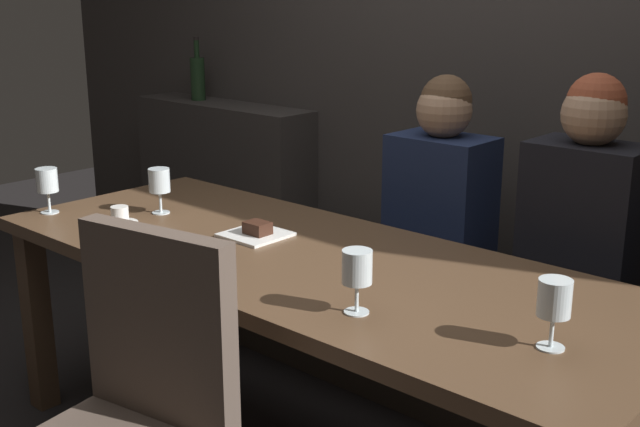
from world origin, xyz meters
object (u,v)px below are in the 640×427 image
at_px(banquette_bench, 432,339).
at_px(diner_redhead, 441,188).
at_px(wine_glass_near_left, 159,182).
at_px(wine_glass_center_back, 554,301).
at_px(wine_bottle_dark_red, 198,77).
at_px(wine_glass_near_right, 47,182).
at_px(dining_table, 307,283).
at_px(diner_bearded, 585,209).
at_px(wine_glass_end_left, 357,270).
at_px(chair_near_side, 130,412).
at_px(espresso_cup, 120,217).
at_px(dessert_plate, 256,232).

height_order(banquette_bench, diner_redhead, diner_redhead).
height_order(wine_glass_near_left, wine_glass_center_back, same).
xyz_separation_m(wine_bottle_dark_red, wine_glass_near_right, (0.72, -1.30, -0.22)).
relative_size(dining_table, wine_bottle_dark_red, 6.75).
relative_size(dining_table, wine_glass_center_back, 13.41).
distance_m(diner_bearded, wine_glass_near_right, 1.85).
bearing_deg(wine_glass_center_back, wine_bottle_dark_red, 156.28).
height_order(diner_bearded, wine_glass_end_left, diner_bearded).
relative_size(banquette_bench, diner_redhead, 3.22).
height_order(diner_bearded, wine_glass_near_left, diner_bearded).
xyz_separation_m(banquette_bench, chair_near_side, (0.10, -1.42, 0.33)).
distance_m(chair_near_side, diner_bearded, 1.53).
bearing_deg(diner_redhead, wine_glass_end_left, -67.79).
xyz_separation_m(diner_bearded, wine_glass_near_right, (-1.56, -0.99, 0.01)).
height_order(banquette_bench, wine_glass_near_left, wine_glass_near_left).
xyz_separation_m(chair_near_side, wine_bottle_dark_red, (-1.84, 1.75, 0.51)).
bearing_deg(dining_table, wine_glass_near_left, -179.85).
height_order(wine_glass_near_right, wine_glass_center_back, same).
relative_size(wine_bottle_dark_red, wine_glass_center_back, 1.99).
bearing_deg(dining_table, banquette_bench, 90.00).
xyz_separation_m(wine_glass_near_left, wine_glass_center_back, (1.56, -0.10, -0.00)).
xyz_separation_m(banquette_bench, wine_glass_near_left, (-0.72, -0.70, 0.63)).
distance_m(wine_bottle_dark_red, wine_glass_center_back, 2.83).
bearing_deg(banquette_bench, wine_glass_near_right, -136.49).
height_order(wine_bottle_dark_red, wine_glass_near_left, wine_bottle_dark_red).
xyz_separation_m(banquette_bench, espresso_cup, (-0.70, -0.88, 0.54)).
bearing_deg(diner_bearded, wine_glass_end_left, -99.38).
height_order(wine_bottle_dark_red, wine_glass_near_right, wine_bottle_dark_red).
bearing_deg(wine_glass_end_left, wine_glass_center_back, 16.59).
xyz_separation_m(dining_table, wine_glass_near_right, (-1.02, -0.27, 0.20)).
height_order(banquette_bench, wine_bottle_dark_red, wine_bottle_dark_red).
relative_size(wine_glass_center_back, espresso_cup, 1.37).
xyz_separation_m(banquette_bench, dessert_plate, (-0.26, -0.66, 0.53)).
height_order(wine_glass_end_left, wine_glass_near_left, same).
distance_m(wine_glass_end_left, dessert_plate, 0.71).
relative_size(chair_near_side, diner_bearded, 1.19).
xyz_separation_m(wine_glass_end_left, wine_glass_center_back, (0.45, 0.14, 0.00)).
distance_m(dining_table, banquette_bench, 0.82).
bearing_deg(wine_bottle_dark_red, diner_bearded, -7.81).
relative_size(chair_near_side, diner_redhead, 1.26).
xyz_separation_m(dining_table, wine_bottle_dark_red, (-1.74, 1.03, 0.42)).
height_order(dining_table, diner_bearded, diner_bearded).
distance_m(wine_bottle_dark_red, espresso_cup, 1.62).
relative_size(diner_redhead, espresso_cup, 6.48).
relative_size(wine_glass_end_left, espresso_cup, 1.37).
bearing_deg(wine_glass_near_left, wine_glass_near_right, -138.79).
relative_size(diner_bearded, wine_glass_center_back, 5.01).
relative_size(banquette_bench, wine_glass_near_left, 15.24).
distance_m(banquette_bench, wine_glass_center_back, 1.32).
bearing_deg(diner_bearded, banquette_bench, -177.91).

